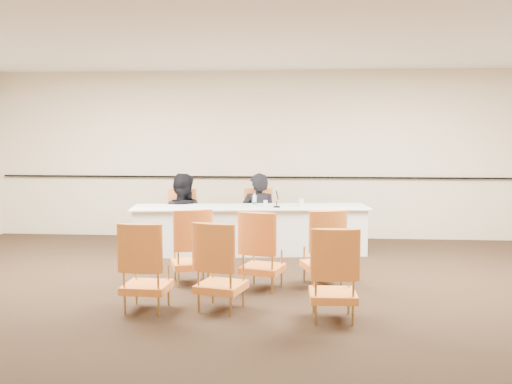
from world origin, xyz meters
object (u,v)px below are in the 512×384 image
panelist_main_chair (259,218)px  drinking_glass (266,203)px  water_bottle (255,200)px  panelist_main (259,223)px  coffee_cup (301,203)px  panelist_second (182,224)px  aud_chair_back_right (333,273)px  aud_chair_front_left (191,246)px  aud_chair_front_right (323,247)px  aud_chair_back_mid (221,265)px  aud_chair_back_left (147,266)px  panelist_second_chair (181,218)px  microphone (277,198)px  panel_table (250,230)px  aud_chair_front_mid (263,250)px

panelist_main_chair → drinking_glass: (0.15, -0.57, 0.31)m
drinking_glass → water_bottle: bearing=-172.8°
panelist_main → coffee_cup: (0.71, -0.53, 0.41)m
panelist_main → panelist_second: size_ratio=0.99×
panelist_second → aud_chair_back_right: panelist_second is taller
aud_chair_front_left → aud_chair_front_right: (1.63, 0.06, 0.00)m
panelist_second → aud_chair_back_mid: bearing=111.3°
panelist_main → aud_chair_front_left: size_ratio=1.76×
water_bottle → aud_chair_back_mid: 2.98m
aud_chair_front_right → panelist_main: bearing=95.4°
aud_chair_back_left → aud_chair_front_right: bearing=34.9°
aud_chair_front_left → panelist_second_chair: bearing=85.5°
drinking_glass → coffee_cup: coffee_cup is taller
microphone → aud_chair_back_left: size_ratio=0.32×
panel_table → aud_chair_back_left: size_ratio=3.87×
drinking_glass → aud_chair_front_mid: aud_chair_front_mid is taller
panelist_second → panelist_main: bearing=-170.4°
aud_chair_front_mid → aud_chair_back_right: size_ratio=1.00×
microphone → coffee_cup: bearing=23.1°
panel_table → aud_chair_back_mid: (-0.04, -2.98, 0.11)m
panelist_second → panelist_second_chair: size_ratio=1.77×
panelist_second → panelist_second_chair: 0.09m
water_bottle → aud_chair_back_right: (1.05, -3.20, -0.37)m
aud_chair_back_right → aud_chair_back_left: bearing=173.3°
aud_chair_front_left → aud_chair_back_mid: same height
panelist_main_chair → coffee_cup: 0.94m
water_bottle → drinking_glass: bearing=7.2°
drinking_glass → aud_chair_front_right: aud_chair_front_right is taller
panelist_second_chair → coffee_cup: size_ratio=7.62×
panelist_main → microphone: 0.89m
panelist_main_chair → aud_chair_front_left: bearing=-111.6°
panelist_main_chair → aud_chair_back_left: bearing=-111.1°
coffee_cup → panelist_main_chair: bearing=143.0°
water_bottle → microphone: bearing=-12.7°
panelist_second → aud_chair_front_mid: (1.53, -2.53, 0.09)m
water_bottle → aud_chair_front_right: size_ratio=0.22×
aud_chair_back_left → aud_chair_front_left: bearing=80.0°
panelist_second_chair → drinking_glass: bearing=-23.0°
coffee_cup → aud_chair_front_left: size_ratio=0.13×
coffee_cup → aud_chair_front_mid: bearing=-102.0°
drinking_glass → panelist_second_chair: bearing=164.0°
aud_chair_back_mid → panelist_second: bearing=123.9°
panel_table → drinking_glass: bearing=-6.9°
panel_table → aud_chair_front_left: size_ratio=3.87×
panelist_main_chair → aud_chair_back_mid: 3.55m
aud_chair_back_right → aud_chair_front_right: bearing=90.4°
panelist_second → aud_chair_front_left: (0.62, -2.36, 0.09)m
panel_table → water_bottle: (0.07, -0.02, 0.47)m
panelist_main → aud_chair_back_mid: size_ratio=1.76×
panelist_main → microphone: panelist_main is taller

